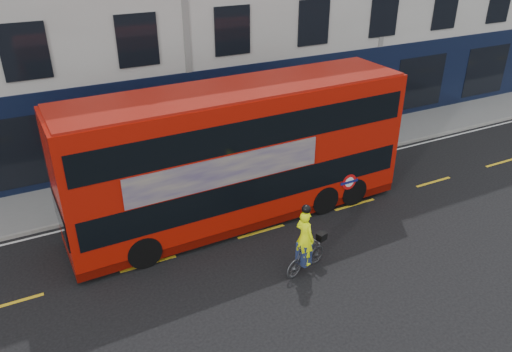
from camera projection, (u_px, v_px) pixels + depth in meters
ground at (283, 255)px, 16.09m from camera, size 120.00×120.00×0.00m
pavement at (207, 172)px, 21.20m from camera, size 60.00×3.00×0.12m
kerb at (221, 187)px, 20.01m from camera, size 60.00×0.12×0.13m
road_edge_line at (224, 191)px, 19.80m from camera, size 58.00×0.10×0.01m
lane_dashes at (261, 231)px, 17.28m from camera, size 58.00×0.12×0.01m
bus at (240, 154)px, 17.07m from camera, size 12.08×3.00×4.84m
cyclist at (305, 249)px, 14.99m from camera, size 1.73×0.92×2.38m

